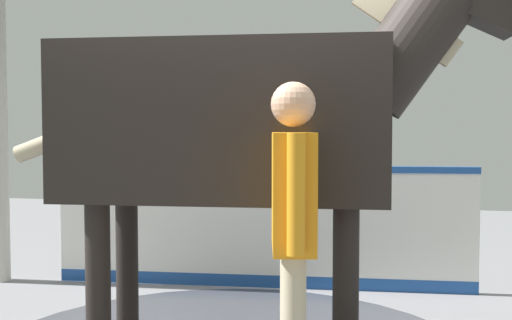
# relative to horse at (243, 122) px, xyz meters

# --- Properties ---
(barrier_wall) EXTENTS (4.04, 0.39, 1.18)m
(barrier_wall) POSITION_rel_horse_xyz_m (-0.25, 1.84, -1.03)
(barrier_wall) COLOR white
(barrier_wall) RESTS_ON ground
(horse) EXTENTS (3.41, 1.15, 2.65)m
(horse) POSITION_rel_horse_xyz_m (0.00, 0.00, 0.00)
(horse) COLOR black
(horse) RESTS_ON ground
(handler) EXTENTS (0.32, 0.69, 1.78)m
(handler) POSITION_rel_horse_xyz_m (0.44, -0.70, -0.53)
(handler) COLOR black
(handler) RESTS_ON ground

